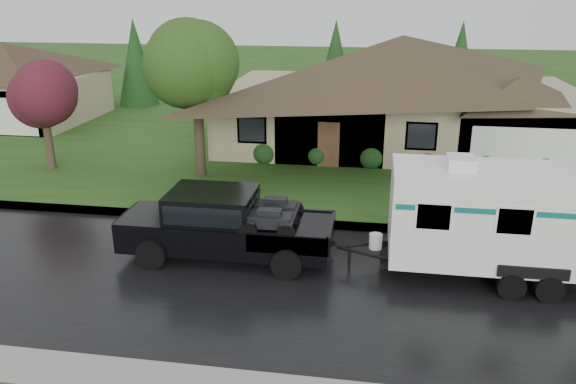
{
  "coord_description": "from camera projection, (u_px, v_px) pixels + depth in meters",
  "views": [
    {
      "loc": [
        0.82,
        -16.01,
        7.87
      ],
      "look_at": [
        -2.02,
        2.0,
        1.31
      ],
      "focal_mm": 35.0,
      "sensor_mm": 36.0,
      "label": 1
    }
  ],
  "objects": [
    {
      "name": "travel_trailer",
      "position": [
        527.0,
        217.0,
        15.69
      ],
      "size": [
        7.97,
        2.8,
        3.57
      ],
      "color": "white",
      "rests_on": "ground"
    },
    {
      "name": "tree_red",
      "position": [
        42.0,
        96.0,
        24.76
      ],
      "size": [
        2.9,
        2.9,
        4.8
      ],
      "color": "#382B1E",
      "rests_on": "lawn"
    },
    {
      "name": "tree_left_green",
      "position": [
        196.0,
        69.0,
        23.44
      ],
      "size": [
        4.04,
        4.04,
        6.69
      ],
      "color": "#382B1E",
      "rests_on": "lawn"
    },
    {
      "name": "house_main",
      "position": [
        406.0,
        79.0,
        28.98
      ],
      "size": [
        19.44,
        10.8,
        6.9
      ],
      "color": "tan",
      "rests_on": "lawn"
    },
    {
      "name": "house_far",
      "position": [
        7.0,
        75.0,
        34.6
      ],
      "size": [
        10.8,
        8.64,
        5.8
      ],
      "color": "tan",
      "rests_on": "lawn"
    },
    {
      "name": "shrub_row",
      "position": [
        399.0,
        157.0,
        25.8
      ],
      "size": [
        13.6,
        1.0,
        1.0
      ],
      "color": "#143814",
      "rests_on": "lawn"
    },
    {
      "name": "lawn",
      "position": [
        359.0,
        138.0,
        31.58
      ],
      "size": [
        140.0,
        26.0,
        0.15
      ],
      "primitive_type": "cube",
      "color": "#214A17",
      "rests_on": "ground"
    },
    {
      "name": "road",
      "position": [
        337.0,
        287.0,
        15.8
      ],
      "size": [
        140.0,
        8.0,
        0.01
      ],
      "primitive_type": "cube",
      "color": "black",
      "rests_on": "ground"
    },
    {
      "name": "pickup_truck",
      "position": [
        223.0,
        223.0,
        17.24
      ],
      "size": [
        6.46,
        2.45,
        2.15
      ],
      "color": "black",
      "rests_on": "ground"
    },
    {
      "name": "ground",
      "position": [
        341.0,
        256.0,
        17.67
      ],
      "size": [
        140.0,
        140.0,
        0.0
      ],
      "primitive_type": "plane",
      "color": "#214A17",
      "rests_on": "ground"
    },
    {
      "name": "curb",
      "position": [
        346.0,
        226.0,
        19.73
      ],
      "size": [
        140.0,
        0.5,
        0.15
      ],
      "primitive_type": "cube",
      "color": "gray",
      "rests_on": "ground"
    }
  ]
}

